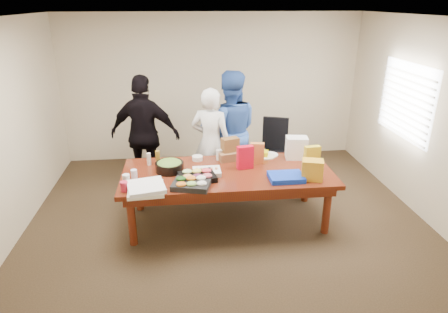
{
  "coord_description": "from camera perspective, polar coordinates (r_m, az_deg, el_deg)",
  "views": [
    {
      "loc": [
        -0.57,
        -4.77,
        2.88
      ],
      "look_at": [
        -0.04,
        0.1,
        0.93
      ],
      "focal_mm": 31.47,
      "sensor_mm": 36.0,
      "label": 1
    }
  ],
  "objects": [
    {
      "name": "conference_table",
      "position": [
        5.42,
        0.52,
        -5.8
      ],
      "size": [
        2.8,
        1.2,
        0.75
      ],
      "primitive_type": "cube",
      "color": "#4C1C0F",
      "rests_on": "floor"
    },
    {
      "name": "pizza_box_lower",
      "position": [
        4.8,
        -11.27,
        -4.77
      ],
      "size": [
        0.45,
        0.45,
        0.05
      ],
      "primitive_type": "cube",
      "rotation": [
        0.0,
        0.0,
        0.07
      ],
      "color": "white",
      "rests_on": "conference_table"
    },
    {
      "name": "banana_bunch",
      "position": [
        5.77,
        5.17,
        0.43
      ],
      "size": [
        0.28,
        0.21,
        0.08
      ],
      "primitive_type": "cube",
      "rotation": [
        0.0,
        0.0,
        -0.3
      ],
      "color": "#D9C606",
      "rests_on": "conference_table"
    },
    {
      "name": "chip_bag_blue",
      "position": [
        5.07,
        9.0,
        -2.97
      ],
      "size": [
        0.44,
        0.33,
        0.07
      ],
      "primitive_type": "cube",
      "rotation": [
        0.0,
        0.0,
        0.0
      ],
      "color": "#1037C8",
      "rests_on": "conference_table"
    },
    {
      "name": "bread_loaf",
      "position": [
        5.58,
        0.83,
        -0.04
      ],
      "size": [
        0.32,
        0.2,
        0.12
      ],
      "primitive_type": "cube",
      "rotation": [
        0.0,
        0.0,
        0.25
      ],
      "color": "brown",
      "rests_on": "conference_table"
    },
    {
      "name": "person_left",
      "position": [
        6.23,
        -11.39,
        3.1
      ],
      "size": [
        1.17,
        0.71,
        1.87
      ],
      "primitive_type": "imported",
      "rotation": [
        0.0,
        0.0,
        2.9
      ],
      "color": "black",
      "rests_on": "floor"
    },
    {
      "name": "dressing_bottle",
      "position": [
        5.52,
        -9.59,
        -0.15
      ],
      "size": [
        0.07,
        0.07,
        0.2
      ],
      "primitive_type": "cylinder",
      "rotation": [
        0.0,
        0.0,
        0.12
      ],
      "color": "#826119",
      "rests_on": "conference_table"
    },
    {
      "name": "veggie_tray",
      "position": [
        4.83,
        -4.77,
        -4.05
      ],
      "size": [
        0.52,
        0.45,
        0.07
      ],
      "primitive_type": "cube",
      "rotation": [
        0.0,
        0.0,
        -0.26
      ],
      "color": "black",
      "rests_on": "conference_table"
    },
    {
      "name": "clear_cup_a",
      "position": [
        5.04,
        -14.01,
        -3.2
      ],
      "size": [
        0.11,
        0.11,
        0.12
      ],
      "primitive_type": "cylinder",
      "rotation": [
        0.0,
        0.0,
        -0.26
      ],
      "color": "white",
      "rests_on": "conference_table"
    },
    {
      "name": "clear_cup_b",
      "position": [
        5.17,
        -12.93,
        -2.48
      ],
      "size": [
        0.1,
        0.1,
        0.11
      ],
      "primitive_type": "cylinder",
      "rotation": [
        0.0,
        0.0,
        -0.26
      ],
      "color": "white",
      "rests_on": "conference_table"
    },
    {
      "name": "dip_bowl_a",
      "position": [
        5.58,
        5.01,
        -0.49
      ],
      "size": [
        0.16,
        0.16,
        0.06
      ],
      "primitive_type": "cylinder",
      "rotation": [
        0.0,
        0.0,
        -0.14
      ],
      "color": "beige",
      "rests_on": "conference_table"
    },
    {
      "name": "sheet_cake",
      "position": [
        5.17,
        -2.52,
        -2.24
      ],
      "size": [
        0.36,
        0.27,
        0.06
      ],
      "primitive_type": "cube",
      "rotation": [
        0.0,
        0.0,
        0.01
      ],
      "color": "white",
      "rests_on": "conference_table"
    },
    {
      "name": "office_chair",
      "position": [
        6.62,
        7.73,
        0.55
      ],
      "size": [
        0.66,
        0.66,
        1.02
      ],
      "primitive_type": "cube",
      "rotation": [
        0.0,
        0.0,
        -0.34
      ],
      "color": "black",
      "rests_on": "floor"
    },
    {
      "name": "plate_a",
      "position": [
        5.77,
        6.09,
        0.05
      ],
      "size": [
        0.31,
        0.31,
        0.02
      ],
      "primitive_type": "cylinder",
      "rotation": [
        0.0,
        0.0,
        -0.14
      ],
      "color": "beige",
      "rests_on": "conference_table"
    },
    {
      "name": "mayo_jar",
      "position": [
        5.61,
        -0.66,
        0.27
      ],
      "size": [
        0.1,
        0.1,
        0.15
      ],
      "primitive_type": "cylinder",
      "rotation": [
        0.0,
        0.0,
        0.01
      ],
      "color": "white",
      "rests_on": "conference_table"
    },
    {
      "name": "dip_bowl_b",
      "position": [
        5.62,
        -3.88,
        -0.24
      ],
      "size": [
        0.19,
        0.19,
        0.06
      ],
      "primitive_type": "cylinder",
      "rotation": [
        0.0,
        0.0,
        -0.3
      ],
      "color": "white",
      "rests_on": "conference_table"
    },
    {
      "name": "pizza_box_upper",
      "position": [
        4.76,
        -11.26,
        -4.33
      ],
      "size": [
        0.5,
        0.5,
        0.05
      ],
      "primitive_type": "cube",
      "rotation": [
        0.0,
        0.0,
        0.21
      ],
      "color": "white",
      "rests_on": "pizza_box_lower"
    },
    {
      "name": "ranch_bottle",
      "position": [
        5.53,
        -10.86,
        -0.37
      ],
      "size": [
        0.07,
        0.07,
        0.17
      ],
      "primitive_type": "cylinder",
      "rotation": [
        0.0,
        0.0,
        -0.27
      ],
      "color": "beige",
      "rests_on": "conference_table"
    },
    {
      "name": "mustard_bottle",
      "position": [
        5.66,
        -0.15,
        0.58
      ],
      "size": [
        0.07,
        0.07,
        0.17
      ],
      "primitive_type": "cylinder",
      "rotation": [
        0.0,
        0.0,
        -0.26
      ],
      "color": "yellow",
      "rests_on": "conference_table"
    },
    {
      "name": "chip_bag_red",
      "position": [
        5.3,
        3.09,
        -0.13
      ],
      "size": [
        0.23,
        0.13,
        0.32
      ],
      "primitive_type": "cube",
      "rotation": [
        0.0,
        0.0,
        0.18
      ],
      "color": "red",
      "rests_on": "conference_table"
    },
    {
      "name": "fruit_tray",
      "position": [
        5.02,
        -3.91,
        -2.97
      ],
      "size": [
        0.51,
        0.43,
        0.07
      ],
      "primitive_type": "cube",
      "rotation": [
        0.0,
        0.0,
        0.19
      ],
      "color": "black",
      "rests_on": "conference_table"
    },
    {
      "name": "chip_bag_orange",
      "position": [
        5.48,
        4.83,
        0.48
      ],
      "size": [
        0.2,
        0.12,
        0.3
      ],
      "primitive_type": "cube",
      "rotation": [
        0.0,
        0.0,
        -0.18
      ],
      "color": "#C1692E",
      "rests_on": "conference_table"
    },
    {
      "name": "floor",
      "position": [
        5.61,
        0.51,
        -9.29
      ],
      "size": [
        5.5,
        5.0,
        0.02
      ],
      "primitive_type": "cube",
      "color": "#47301E",
      "rests_on": "ground"
    },
    {
      "name": "person_right",
      "position": [
        6.19,
        0.82,
        3.65
      ],
      "size": [
        0.96,
        0.76,
        1.92
      ],
      "primitive_type": "imported",
      "rotation": [
        0.0,
        0.0,
        3.11
      ],
      "color": "#2C509F",
      "rests_on": "floor"
    },
    {
      "name": "plate_b",
      "position": [
        5.84,
        6.68,
        0.27
      ],
      "size": [
        0.25,
        0.25,
        0.02
      ],
      "primitive_type": "cylinder",
      "rotation": [
        0.0,
        0.0,
        -0.06
      ],
      "color": "white",
      "rests_on": "conference_table"
    },
    {
      "name": "ceiling",
      "position": [
        4.8,
        0.62,
        19.71
      ],
      "size": [
        5.5,
        5.0,
        0.02
      ],
      "primitive_type": "cube",
      "color": "white",
      "rests_on": "wall_back"
    },
    {
      "name": "red_cup",
      "position": [
        4.85,
        -14.31,
        -4.24
      ],
      "size": [
        0.12,
        0.12,
        0.12
      ],
      "primitive_type": "cylinder",
      "rotation": [
        0.0,
        0.0,
        -0.32
      ],
      "color": "#CB2541",
      "rests_on": "conference_table"
    },
    {
      "name": "wall_back",
      "position": [
        7.45,
        -1.73,
        9.9
      ],
      "size": [
        5.5,
        0.04,
        2.7
      ],
      "primitive_type": "cube",
      "color": "beige",
      "rests_on": "floor"
    },
    {
      "name": "window_blinds",
      "position": [
        6.42,
        24.57,
        7.39
      ],
      "size": [
        0.04,
        1.36,
        1.0
      ],
      "primitive_type": "cube",
      "color": "beige",
      "rests_on": "wall_right"
    },
    {
      "name": "wall_right",
      "position": [
        6.01,
        27.69,
        4.47
      ],
      "size": [
        0.04,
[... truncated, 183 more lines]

